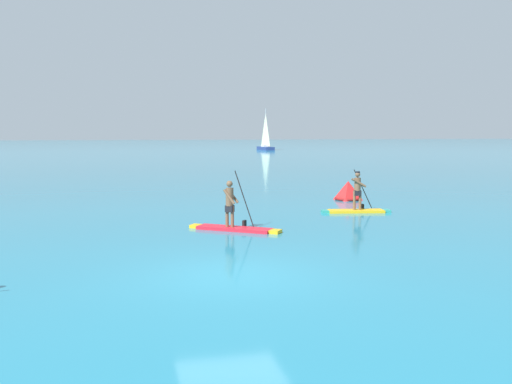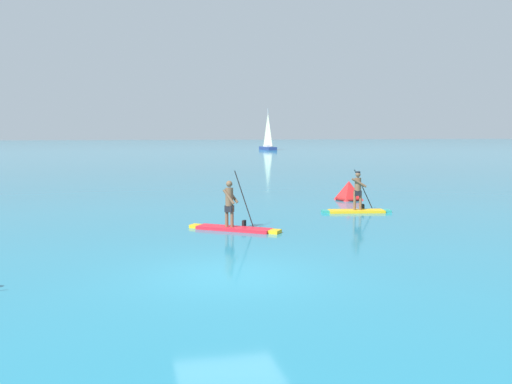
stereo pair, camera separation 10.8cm
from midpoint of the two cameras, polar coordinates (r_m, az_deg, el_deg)
The scene contains 5 objects.
ground at distance 13.44m, azimuth -2.68°, elevation -8.14°, with size 440.00×440.00×0.00m, color teal.
paddleboarder_mid_center at distance 19.22m, azimuth -2.39°, elevation -2.83°, with size 2.89×2.21×2.01m.
paddleboarder_far_right at distance 23.79m, azimuth 9.84°, elevation -1.13°, with size 2.86×1.02×1.77m.
race_marker_buoy at distance 28.06m, azimuth 9.01°, elevation 0.03°, with size 1.43×1.43×0.92m.
sailboat_right_horizon at distance 102.99m, azimuth 0.92°, elevation 4.72°, with size 2.01×5.67×7.36m.
Camera 1 is at (-2.38, -12.81, 3.29)m, focal length 40.28 mm.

